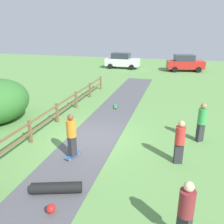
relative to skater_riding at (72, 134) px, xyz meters
The scene contains 11 objects.
ground_plane 2.26m from the skater_riding, 84.12° to the left, with size 60.00×60.00×0.00m, color #60934C.
asphalt_path 2.26m from the skater_riding, 84.12° to the left, with size 2.40×28.00×0.02m, color #515156.
wooden_fence 3.14m from the skater_riding, 140.38° to the left, with size 0.12×18.12×1.10m.
skater_riding is the anchor object (origin of this frame).
skater_fallen 2.47m from the skater_riding, 78.62° to the right, with size 1.64×1.43×0.36m.
skateboard_loose 6.63m from the skater_riding, 89.28° to the left, with size 0.40×0.82×0.08m.
bystander_maroon 5.26m from the skater_riding, 34.82° to the right, with size 0.53×0.53×1.76m.
bystander_green 5.86m from the skater_riding, 29.97° to the left, with size 0.53×0.53×1.85m.
bystander_red 4.20m from the skater_riding, ahead, with size 0.46×0.46×1.78m.
parked_car_white 22.00m from the skater_riding, 98.06° to the left, with size 4.22×2.04×1.92m.
parked_car_red 22.23m from the skater_riding, 78.27° to the left, with size 4.47×2.69×1.92m.
Camera 1 is at (3.64, -9.82, 5.08)m, focal length 38.30 mm.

